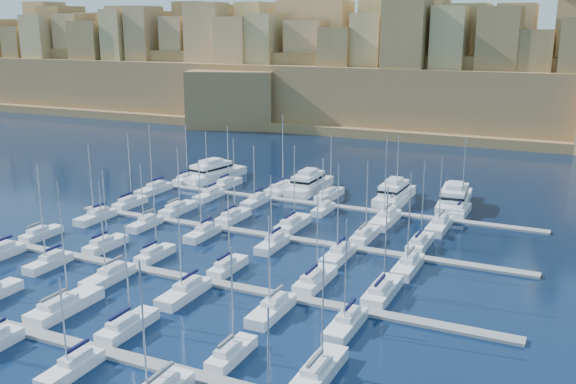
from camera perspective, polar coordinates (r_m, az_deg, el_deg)
The scene contains 50 objects.
ground at distance 101.16m, azimuth -3.39°, elevation -5.72°, with size 600.00×600.00×0.00m, color black.
pontoon_near at distance 75.57m, azimuth -16.08°, elevation -13.48°, with size 84.00×2.00×0.40m, color slate.
pontoon_mid_near at distance 91.46m, azimuth -7.00°, elevation -7.93°, with size 84.00×2.00×0.40m, color slate.
pontoon_mid_far at distance 109.48m, azimuth -0.91°, elevation -3.99°, with size 84.00×2.00×0.40m, color slate.
pontoon_far at distance 128.75m, azimuth 3.38°, elevation -1.16°, with size 84.00×2.00×0.40m, color slate.
sailboat_2 at distance 86.76m, azimuth -19.25°, elevation -9.54°, with size 3.27×10.91×17.06m.
sailboat_3 at distance 79.45m, azimuth -14.08°, elevation -11.46°, with size 2.66×8.87×13.38m.
sailboat_4 at distance 71.56m, azimuth -5.07°, elevation -14.12°, with size 2.31×7.72×12.96m.
sailboat_5 at distance 68.33m, azimuth 2.84°, elevation -15.54°, with size 2.82×9.39×14.12m.
sailboat_9 at distance 72.25m, azimuth -18.68°, elevation -14.61°, with size 2.37×7.90×11.16m.
sailboat_12 at distance 117.02m, azimuth -21.09°, elevation -3.49°, with size 2.37×7.89×12.97m.
sailboat_13 at distance 108.10m, azimuth -15.93°, elevation -4.52°, with size 2.53×8.45×13.07m.
sailboat_14 at distance 101.83m, azimuth -11.75°, elevation -5.44°, with size 2.34×7.80×12.32m.
sailboat_15 at distance 95.13m, azimuth -5.38°, elevation -6.64°, with size 2.43×8.11×12.21m.
sailboat_16 at distance 90.11m, azimuth 2.43°, elevation -7.79°, with size 2.91×9.71×15.59m.
sailboat_17 at distance 87.29m, azimuth 8.40°, elevation -8.71°, with size 3.00×10.01×15.29m.
sailboat_19 at distance 102.75m, azimuth -20.49°, elevation -5.91°, with size 2.40×8.01×12.15m.
sailboat_20 at distance 94.66m, azimuth -15.65°, elevation -7.23°, with size 2.73×9.09×14.96m.
sailboat_21 at distance 87.11m, azimuth -9.20°, elevation -8.81°, with size 2.86×9.52×13.00m.
sailboat_22 at distance 81.17m, azimuth -1.46°, elevation -10.42°, with size 2.78×9.26×13.43m.
sailboat_23 at distance 77.83m, azimuth 5.17°, elevation -11.62°, with size 2.70×8.99×14.16m.
sailboat_24 at distance 131.87m, azimuth -13.87°, elevation -0.95°, with size 2.51×8.37×14.83m.
sailboat_25 at distance 125.67m, azimuth -9.75°, elevation -1.49°, with size 2.78×9.27×12.96m.
sailboat_26 at distance 119.21m, azimuth -4.89°, elevation -2.20°, with size 2.73×9.10×15.64m.
sailboat_27 at distance 114.37m, azimuth 0.43°, elevation -2.87°, with size 3.03×10.10×15.23m.
sailboat_28 at distance 109.12m, azimuth 6.83°, elevation -3.86°, with size 2.65×8.83×13.73m.
sailboat_29 at distance 106.81m, azimuth 11.64°, elevation -4.47°, with size 2.69×8.95×14.62m.
sailboat_30 at distance 123.97m, azimuth -16.71°, elevation -2.13°, with size 2.69×8.98×14.61m.
sailboat_31 at distance 117.58m, azimuth -12.56°, elevation -2.77°, with size 2.39×7.96×12.01m.
sailboat_32 at distance 110.58m, azimuth -7.57°, elevation -3.64°, with size 2.54×8.46×13.45m.
sailboat_33 at distance 104.34m, azimuth -1.37°, elevation -4.63°, with size 2.52×8.40×12.53m.
sailboat_34 at distance 99.67m, azimuth 4.50°, elevation -5.59°, with size 2.76×9.21×15.67m.
sailboat_35 at distance 96.59m, azimuth 10.61°, elevation -6.48°, with size 2.81×9.37×15.30m.
sailboat_36 at distance 149.61m, azimuth -9.04°, elevation 1.12°, with size 2.43×8.11×13.56m.
sailboat_37 at distance 144.40m, azimuth -5.42°, elevation 0.75°, with size 2.71×9.03×13.98m.
sailboat_38 at distance 139.21m, azimuth -0.59°, elevation 0.31°, with size 3.28×10.93×17.02m.
sailboat_39 at distance 134.46m, azimuth 3.69°, elevation -0.25°, with size 3.01×10.04×13.35m.
sailboat_40 at distance 129.89m, azimuth 9.52°, elevation -0.95°, with size 2.85×9.49×14.51m.
sailboat_41 at distance 126.96m, azimuth 15.10°, elevation -1.62°, with size 2.66×8.87×15.30m.
sailboat_42 at distance 141.64m, azimuth -11.82°, elevation 0.24°, with size 3.00×9.99×15.24m.
sailboat_43 at distance 134.70m, azimuth -7.04°, elevation -0.30°, with size 2.60×8.66×14.54m.
sailboat_44 at distance 129.49m, azimuth -2.90°, elevation -0.82°, with size 2.53×8.42×12.49m.
sailboat_45 at distance 124.03m, azimuth 3.16°, elevation -1.53°, with size 2.22×7.41×11.05m.
sailboat_46 at distance 118.47m, azimuth 8.63°, elevation -2.41°, with size 3.25×10.84×16.46m.
sailboat_47 at distance 116.61m, azimuth 13.29°, elevation -2.94°, with size 3.03×10.11×13.86m.
motor_yacht_a at distance 151.35m, azimuth -6.69°, elevation 1.74°, with size 8.65×18.47×5.25m.
motor_yacht_b at distance 139.60m, azimuth 1.87°, elevation 0.74°, with size 4.95×16.42×5.25m.
motor_yacht_c at distance 133.11m, azimuth 9.42°, elevation -0.13°, with size 5.02×15.73×5.25m.
motor_yacht_d at distance 131.67m, azimuth 14.57°, elevation -0.57°, with size 6.93×18.45×5.25m.
fortified_city at distance 243.75m, azimuth 14.35°, elevation 9.32°, with size 460.00×108.95×59.52m.
Camera 1 is at (45.51, -83.31, 34.97)m, focal length 40.00 mm.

